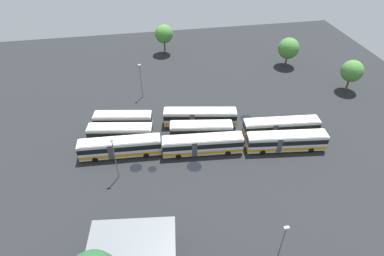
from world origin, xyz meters
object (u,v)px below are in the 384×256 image
object	(u,v)px
bus_row0_slot1	(120,133)
tree_northeast	(352,71)
bus_row1_slot0	(202,144)
bus_row1_slot2	(200,117)
bus_row2_slot1	(281,127)
lamp_post_mid_lot	(141,80)
bus_row0_slot2	(123,121)
bus_row2_slot0	(286,141)
bus_row0_slot0	(120,147)
lamp_post_far_corner	(280,249)
maintenance_shelter	(131,244)
lamp_post_by_building	(115,157)
tree_west_edge	(289,48)
bus_row1_slot1	(201,131)
tree_northwest	(164,34)

from	to	relation	value
bus_row0_slot1	tree_northeast	world-z (taller)	tree_northeast
bus_row1_slot0	bus_row1_slot2	world-z (taller)	same
bus_row2_slot1	lamp_post_mid_lot	size ratio (longest dim) A/B	1.80
bus_row0_slot2	lamp_post_mid_lot	world-z (taller)	lamp_post_mid_lot
bus_row2_slot0	bus_row2_slot1	xyz separation A→B (m)	(0.67, 4.00, 0.00)
bus_row0_slot0	bus_row0_slot2	bearing A→B (deg)	84.97
bus_row0_slot2	bus_row2_slot0	distance (m)	30.21
lamp_post_far_corner	tree_northeast	xyz separation A→B (m)	(32.43, 37.67, -0.24)
bus_row1_slot0	maintenance_shelter	distance (m)	22.54
bus_row0_slot0	maintenance_shelter	world-z (taller)	maintenance_shelter
maintenance_shelter	tree_northeast	distance (m)	59.43
bus_row2_slot1	bus_row0_slot1	bearing A→B (deg)	173.39
bus_row2_slot0	bus_row2_slot1	bearing A→B (deg)	80.47
bus_row2_slot1	tree_northeast	world-z (taller)	tree_northeast
maintenance_shelter	lamp_post_far_corner	world-z (taller)	lamp_post_far_corner
bus_row0_slot2	lamp_post_by_building	xyz separation A→B (m)	(-1.06, -12.90, 2.56)
bus_row0_slot2	tree_west_edge	bearing A→B (deg)	25.06
bus_row1_slot1	bus_row2_slot0	bearing A→B (deg)	-21.49
lamp_post_far_corner	tree_northeast	distance (m)	49.71
maintenance_shelter	lamp_post_far_corner	xyz separation A→B (m)	(16.66, -4.17, 0.92)
lamp_post_far_corner	tree_northeast	bearing A→B (deg)	49.27
bus_row1_slot0	lamp_post_far_corner	bearing A→B (deg)	-79.55
bus_row2_slot1	lamp_post_by_building	size ratio (longest dim) A/B	1.78
lamp_post_far_corner	tree_west_edge	world-z (taller)	lamp_post_far_corner
bus_row1_slot2	bus_row2_slot1	distance (m)	15.29
bus_row2_slot1	maintenance_shelter	bearing A→B (deg)	-143.02
lamp_post_mid_lot	bus_row2_slot0	bearing A→B (deg)	-42.41
tree_northwest	bus_row0_slot2	bearing A→B (deg)	-109.66
tree_west_edge	maintenance_shelter	bearing A→B (deg)	-130.40
bus_row2_slot1	lamp_post_far_corner	bearing A→B (deg)	-113.91
tree_west_edge	bus_row0_slot2	bearing A→B (deg)	-154.94
bus_row1_slot1	bus_row0_slot2	bearing A→B (deg)	158.00
bus_row0_slot1	lamp_post_mid_lot	xyz separation A→B (m)	(4.67, 14.47, 2.52)
maintenance_shelter	lamp_post_mid_lot	bearing A→B (deg)	85.33
lamp_post_mid_lot	tree_northwest	distance (m)	22.75
bus_row1_slot1	tree_west_edge	bearing A→B (deg)	42.39
bus_row1_slot0	lamp_post_far_corner	world-z (taller)	lamp_post_far_corner
bus_row1_slot0	bus_row1_slot1	size ratio (longest dim) A/B	1.22
bus_row0_slot0	tree_west_edge	size ratio (longest dim) A/B	1.93
bus_row0_slot1	lamp_post_mid_lot	world-z (taller)	lamp_post_mid_lot
lamp_post_by_building	tree_northeast	bearing A→B (deg)	19.70
bus_row1_slot2	lamp_post_far_corner	world-z (taller)	lamp_post_far_corner
bus_row1_slot2	tree_west_edge	bearing A→B (deg)	37.82
bus_row0_slot2	maintenance_shelter	world-z (taller)	maintenance_shelter
lamp_post_mid_lot	tree_west_edge	bearing A→B (deg)	13.09
lamp_post_by_building	tree_west_edge	size ratio (longest dim) A/B	1.09
bus_row1_slot1	tree_northwest	world-z (taller)	tree_northwest
bus_row0_slot0	bus_row1_slot1	xyz separation A→B (m)	(14.64, 1.98, -0.00)
maintenance_shelter	bus_row0_slot0	bearing A→B (deg)	94.54
maintenance_shelter	bus_row0_slot1	bearing A→B (deg)	93.54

